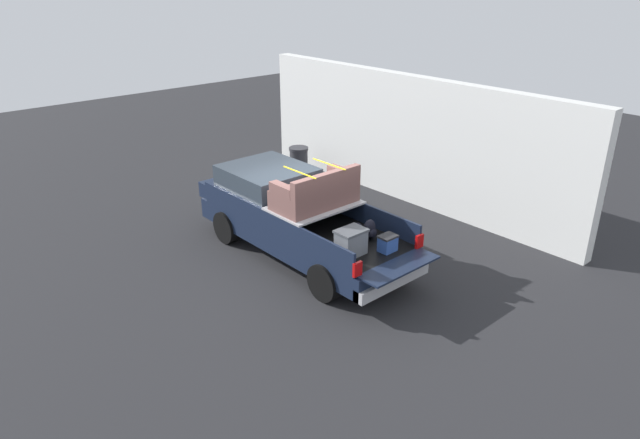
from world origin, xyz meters
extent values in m
plane|color=#262628|center=(0.00, 0.00, 0.00)|extent=(40.00, 40.00, 0.00)
cube|color=#162138|center=(0.00, 0.00, 0.61)|extent=(5.50, 1.92, 0.48)
cube|color=black|center=(-1.20, 0.00, 0.87)|extent=(2.80, 1.80, 0.04)
cube|color=#162138|center=(-1.20, 0.93, 1.10)|extent=(2.80, 0.06, 0.50)
cube|color=#162138|center=(-1.20, -0.93, 1.10)|extent=(2.80, 0.06, 0.50)
cube|color=#162138|center=(0.17, 0.00, 1.10)|extent=(0.06, 1.80, 0.50)
cube|color=#162138|center=(-2.88, 0.00, 0.87)|extent=(0.55, 1.80, 0.04)
cube|color=#B2B2B7|center=(-0.43, 0.00, 1.37)|extent=(1.25, 1.92, 0.04)
cube|color=#162138|center=(1.35, 0.00, 1.10)|extent=(2.30, 1.92, 0.50)
cube|color=#2D3842|center=(1.25, 0.00, 1.59)|extent=(1.94, 1.76, 0.48)
cube|color=#162138|center=(2.70, 0.00, 1.04)|extent=(0.40, 1.82, 0.38)
cube|color=#B2B2B7|center=(-2.72, 0.00, 0.49)|extent=(0.24, 1.92, 0.24)
cube|color=red|center=(-2.62, 0.88, 1.03)|extent=(0.06, 0.20, 0.28)
cube|color=red|center=(-2.62, -0.88, 1.03)|extent=(0.06, 0.20, 0.28)
cylinder|color=black|center=(1.75, 0.88, 0.39)|extent=(0.78, 0.30, 0.78)
cylinder|color=black|center=(1.75, -0.88, 0.39)|extent=(0.78, 0.30, 0.78)
cylinder|color=black|center=(-1.75, 0.88, 0.39)|extent=(0.78, 0.30, 0.78)
cylinder|color=black|center=(-1.75, -0.88, 0.39)|extent=(0.78, 0.30, 0.78)
cube|color=slate|center=(-1.91, 0.36, 1.13)|extent=(0.40, 0.55, 0.48)
cube|color=#505359|center=(-1.91, 0.36, 1.39)|extent=(0.44, 0.59, 0.05)
ellipsoid|color=black|center=(-1.61, -0.10, 1.11)|extent=(0.20, 0.35, 0.43)
ellipsoid|color=black|center=(-1.72, -0.10, 1.04)|extent=(0.09, 0.24, 0.19)
ellipsoid|color=black|center=(-1.64, -0.44, 1.10)|extent=(0.20, 0.31, 0.42)
ellipsoid|color=black|center=(-1.75, -0.44, 1.04)|extent=(0.09, 0.22, 0.18)
cube|color=#3359B2|center=(-2.30, -0.29, 1.04)|extent=(0.26, 0.34, 0.30)
cube|color=#262628|center=(-2.30, -0.29, 1.21)|extent=(0.28, 0.36, 0.04)
cube|color=brown|center=(-0.43, 0.00, 1.60)|extent=(0.93, 1.82, 0.42)
cube|color=brown|center=(-0.81, 0.00, 2.01)|extent=(0.16, 1.82, 0.40)
cube|color=brown|center=(-0.38, 0.81, 1.92)|extent=(0.69, 0.20, 0.22)
cube|color=brown|center=(-0.38, -0.81, 1.92)|extent=(0.69, 0.20, 0.22)
cube|color=yellow|center=(-0.43, 0.41, 2.22)|extent=(1.03, 0.03, 0.02)
cube|color=yellow|center=(-0.43, -0.41, 2.22)|extent=(1.03, 0.03, 0.02)
cube|color=white|center=(0.88, -4.51, 1.74)|extent=(10.83, 0.36, 3.48)
cylinder|color=#2D2D33|center=(4.19, -3.36, 0.45)|extent=(0.56, 0.56, 0.90)
cylinder|color=#2D2D33|center=(4.19, -3.36, 0.94)|extent=(0.60, 0.60, 0.08)
camera|label=1|loc=(-9.06, 7.51, 6.07)|focal=32.25mm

